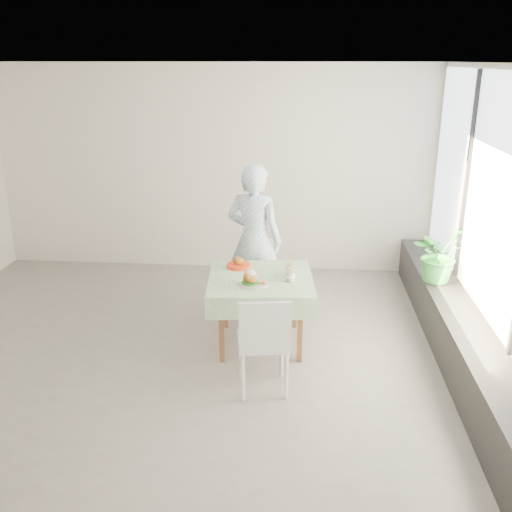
# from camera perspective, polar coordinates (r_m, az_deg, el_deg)

# --- Properties ---
(floor) EXTENTS (6.00, 6.00, 0.00)m
(floor) POSITION_cam_1_polar(r_m,az_deg,el_deg) (6.03, -7.75, -9.10)
(floor) COLOR slate
(floor) RESTS_ON ground
(ceiling) EXTENTS (6.00, 6.00, 0.00)m
(ceiling) POSITION_cam_1_polar(r_m,az_deg,el_deg) (5.32, -9.14, 18.55)
(ceiling) COLOR white
(ceiling) RESTS_ON ground
(wall_back) EXTENTS (6.00, 0.02, 2.80)m
(wall_back) POSITION_cam_1_polar(r_m,az_deg,el_deg) (7.91, -4.34, 8.61)
(wall_back) COLOR silver
(wall_back) RESTS_ON ground
(wall_front) EXTENTS (6.00, 0.02, 2.80)m
(wall_front) POSITION_cam_1_polar(r_m,az_deg,el_deg) (3.28, -18.17, -7.78)
(wall_front) COLOR silver
(wall_front) RESTS_ON ground
(wall_right) EXTENTS (0.02, 5.00, 2.80)m
(wall_right) POSITION_cam_1_polar(r_m,az_deg,el_deg) (5.65, 22.80, 2.92)
(wall_right) COLOR silver
(wall_right) RESTS_ON ground
(window_pane) EXTENTS (0.01, 4.80, 2.18)m
(window_pane) POSITION_cam_1_polar(r_m,az_deg,el_deg) (5.58, 22.84, 5.39)
(window_pane) COLOR #D1E0F9
(window_pane) RESTS_ON ground
(window_ledge) EXTENTS (0.40, 4.80, 0.50)m
(window_ledge) POSITION_cam_1_polar(r_m,az_deg,el_deg) (5.99, 19.56, -7.62)
(window_ledge) COLOR black
(window_ledge) RESTS_ON ground
(cafe_table) EXTENTS (1.13, 1.13, 0.74)m
(cafe_table) POSITION_cam_1_polar(r_m,az_deg,el_deg) (5.87, 0.45, -4.71)
(cafe_table) COLOR brown
(cafe_table) RESTS_ON ground
(chair_far) EXTENTS (0.44, 0.44, 0.83)m
(chair_far) POSITION_cam_1_polar(r_m,az_deg,el_deg) (6.74, -0.30, -3.33)
(chair_far) COLOR white
(chair_far) RESTS_ON ground
(chair_near) EXTENTS (0.50, 0.50, 0.93)m
(chair_near) POSITION_cam_1_polar(r_m,az_deg,el_deg) (5.16, 0.71, -10.41)
(chair_near) COLOR white
(chair_near) RESTS_ON ground
(diner) EXTENTS (0.73, 0.58, 1.76)m
(diner) POSITION_cam_1_polar(r_m,az_deg,el_deg) (6.48, -0.16, 1.58)
(diner) COLOR #95CCEF
(diner) RESTS_ON ground
(main_dish) EXTENTS (0.30, 0.30, 0.16)m
(main_dish) POSITION_cam_1_polar(r_m,az_deg,el_deg) (5.55, -0.40, -2.42)
(main_dish) COLOR white
(main_dish) RESTS_ON cafe_table
(juice_cup_orange) EXTENTS (0.09, 0.09, 0.26)m
(juice_cup_orange) POSITION_cam_1_polar(r_m,az_deg,el_deg) (5.80, 3.40, -1.40)
(juice_cup_orange) COLOR white
(juice_cup_orange) RESTS_ON cafe_table
(juice_cup_lemonade) EXTENTS (0.09, 0.09, 0.27)m
(juice_cup_lemonade) POSITION_cam_1_polar(r_m,az_deg,el_deg) (5.65, 3.46, -1.96)
(juice_cup_lemonade) COLOR white
(juice_cup_lemonade) RESTS_ON cafe_table
(second_dish) EXTENTS (0.25, 0.25, 0.12)m
(second_dish) POSITION_cam_1_polar(r_m,az_deg,el_deg) (6.03, -1.76, -0.82)
(second_dish) COLOR red
(second_dish) RESTS_ON cafe_table
(potted_plant) EXTENTS (0.75, 0.75, 0.63)m
(potted_plant) POSITION_cam_1_polar(r_m,az_deg,el_deg) (6.54, 17.79, 0.22)
(potted_plant) COLOR #2A802B
(potted_plant) RESTS_ON window_ledge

